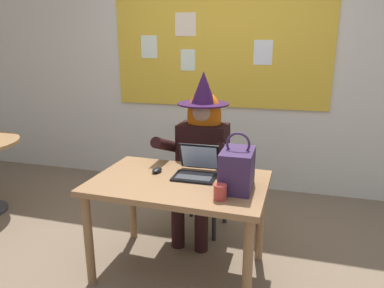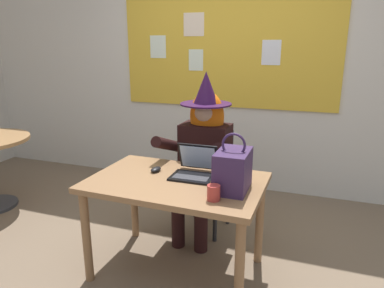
{
  "view_description": "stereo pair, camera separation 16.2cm",
  "coord_description": "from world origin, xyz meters",
  "px_view_note": "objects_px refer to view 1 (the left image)",
  "views": [
    {
      "loc": [
        0.8,
        -2.19,
        1.62
      ],
      "look_at": [
        0.1,
        0.3,
        0.89
      ],
      "focal_mm": 32.85,
      "sensor_mm": 36.0,
      "label": 1
    },
    {
      "loc": [
        0.96,
        -2.15,
        1.62
      ],
      "look_at": [
        0.1,
        0.3,
        0.89
      ],
      "focal_mm": 32.85,
      "sensor_mm": 36.0,
      "label": 2
    }
  ],
  "objects_px": {
    "computer_mouse": "(157,170)",
    "coffee_mug": "(220,192)",
    "desk_main": "(179,193)",
    "chair_at_desk": "(205,173)",
    "laptop": "(197,169)",
    "person_costumed": "(201,147)",
    "handbag": "(237,169)"
  },
  "relations": [
    {
      "from": "computer_mouse",
      "to": "coffee_mug",
      "type": "height_order",
      "value": "coffee_mug"
    },
    {
      "from": "desk_main",
      "to": "coffee_mug",
      "type": "relative_size",
      "value": 12.85
    },
    {
      "from": "computer_mouse",
      "to": "coffee_mug",
      "type": "bearing_deg",
      "value": -24.39
    },
    {
      "from": "desk_main",
      "to": "chair_at_desk",
      "type": "xyz_separation_m",
      "value": [
        0.01,
        0.75,
        -0.12
      ]
    },
    {
      "from": "laptop",
      "to": "coffee_mug",
      "type": "bearing_deg",
      "value": -56.55
    },
    {
      "from": "desk_main",
      "to": "laptop",
      "type": "relative_size",
      "value": 4.04
    },
    {
      "from": "person_costumed",
      "to": "coffee_mug",
      "type": "relative_size",
      "value": 14.91
    },
    {
      "from": "computer_mouse",
      "to": "coffee_mug",
      "type": "xyz_separation_m",
      "value": [
        0.54,
        -0.34,
        0.03
      ]
    },
    {
      "from": "handbag",
      "to": "coffee_mug",
      "type": "relative_size",
      "value": 3.98
    },
    {
      "from": "desk_main",
      "to": "computer_mouse",
      "type": "distance_m",
      "value": 0.25
    },
    {
      "from": "desk_main",
      "to": "computer_mouse",
      "type": "bearing_deg",
      "value": 152.74
    },
    {
      "from": "chair_at_desk",
      "to": "computer_mouse",
      "type": "bearing_deg",
      "value": -12.82
    },
    {
      "from": "chair_at_desk",
      "to": "person_costumed",
      "type": "bearing_deg",
      "value": 0.74
    },
    {
      "from": "handbag",
      "to": "computer_mouse",
      "type": "bearing_deg",
      "value": 167.15
    },
    {
      "from": "person_costumed",
      "to": "coffee_mug",
      "type": "bearing_deg",
      "value": 23.63
    },
    {
      "from": "chair_at_desk",
      "to": "person_costumed",
      "type": "height_order",
      "value": "person_costumed"
    },
    {
      "from": "laptop",
      "to": "handbag",
      "type": "height_order",
      "value": "handbag"
    },
    {
      "from": "person_costumed",
      "to": "laptop",
      "type": "relative_size",
      "value": 4.69
    },
    {
      "from": "computer_mouse",
      "to": "coffee_mug",
      "type": "distance_m",
      "value": 0.64
    },
    {
      "from": "chair_at_desk",
      "to": "computer_mouse",
      "type": "xyz_separation_m",
      "value": [
        -0.21,
        -0.64,
        0.23
      ]
    },
    {
      "from": "computer_mouse",
      "to": "handbag",
      "type": "xyz_separation_m",
      "value": [
        0.61,
        -0.14,
        0.12
      ]
    },
    {
      "from": "chair_at_desk",
      "to": "laptop",
      "type": "height_order",
      "value": "laptop"
    },
    {
      "from": "chair_at_desk",
      "to": "person_costumed",
      "type": "xyz_separation_m",
      "value": [
        -0.01,
        -0.12,
        0.28
      ]
    },
    {
      "from": "coffee_mug",
      "to": "chair_at_desk",
      "type": "bearing_deg",
      "value": 108.59
    },
    {
      "from": "desk_main",
      "to": "laptop",
      "type": "xyz_separation_m",
      "value": [
        0.09,
        0.13,
        0.14
      ]
    },
    {
      "from": "chair_at_desk",
      "to": "handbag",
      "type": "distance_m",
      "value": 0.94
    },
    {
      "from": "person_costumed",
      "to": "computer_mouse",
      "type": "relative_size",
      "value": 13.62
    },
    {
      "from": "laptop",
      "to": "chair_at_desk",
      "type": "bearing_deg",
      "value": 97.01
    },
    {
      "from": "handbag",
      "to": "chair_at_desk",
      "type": "bearing_deg",
      "value": 117.05
    },
    {
      "from": "coffee_mug",
      "to": "person_costumed",
      "type": "bearing_deg",
      "value": 111.57
    },
    {
      "from": "handbag",
      "to": "coffee_mug",
      "type": "distance_m",
      "value": 0.23
    },
    {
      "from": "laptop",
      "to": "computer_mouse",
      "type": "bearing_deg",
      "value": -176.6
    }
  ]
}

